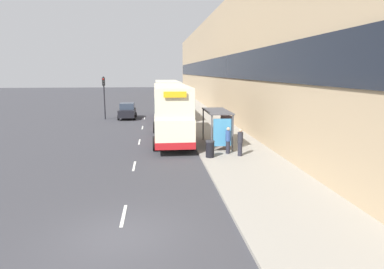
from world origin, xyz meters
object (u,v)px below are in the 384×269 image
object	(u,v)px
bus_shelter	(220,122)
traffic_light_far_kerb	(104,91)
car_0	(127,111)
litter_bin	(210,149)
double_decker_bus_near	(171,112)
pedestrian_at_shelter	(240,142)
car_1	(165,95)
double_decker_bus_ahead	(167,99)
pedestrian_1	(228,140)

from	to	relation	value
bus_shelter	traffic_light_far_kerb	world-z (taller)	traffic_light_far_kerb
car_0	litter_bin	xyz separation A→B (m)	(6.48, -19.37, -0.21)
double_decker_bus_near	pedestrian_at_shelter	xyz separation A→B (m)	(3.99, -5.86, -1.27)
car_1	bus_shelter	bearing A→B (deg)	-86.61
double_decker_bus_near	traffic_light_far_kerb	world-z (taller)	traffic_light_far_kerb
double_decker_bus_ahead	pedestrian_1	xyz separation A→B (m)	(3.24, -17.51, -1.27)
double_decker_bus_ahead	car_0	size ratio (longest dim) A/B	2.71
car_0	double_decker_bus_near	bearing A→B (deg)	108.23
pedestrian_1	litter_bin	distance (m)	1.59
double_decker_bus_near	traffic_light_far_kerb	size ratio (longest dim) A/B	2.24
pedestrian_1	bus_shelter	bearing A→B (deg)	91.96
pedestrian_at_shelter	double_decker_bus_ahead	bearing A→B (deg)	101.96
car_0	litter_bin	world-z (taller)	car_0
bus_shelter	double_decker_bus_ahead	world-z (taller)	double_decker_bus_ahead
litter_bin	pedestrian_1	bearing A→B (deg)	33.06
car_1	double_decker_bus_ahead	bearing A→B (deg)	-91.18
double_decker_bus_near	pedestrian_at_shelter	bearing A→B (deg)	-55.73
car_0	litter_bin	size ratio (longest dim) A/B	3.73
double_decker_bus_ahead	traffic_light_far_kerb	world-z (taller)	traffic_light_far_kerb
double_decker_bus_ahead	pedestrian_1	distance (m)	17.85
litter_bin	traffic_light_far_kerb	world-z (taller)	traffic_light_far_kerb
bus_shelter	double_decker_bus_ahead	xyz separation A→B (m)	(-3.16, 15.20, 0.41)
bus_shelter	pedestrian_1	world-z (taller)	bus_shelter
double_decker_bus_near	pedestrian_1	distance (m)	6.30
pedestrian_at_shelter	car_0	bearing A→B (deg)	113.59
pedestrian_1	traffic_light_far_kerb	xyz separation A→B (m)	(-10.25, 18.28, 2.21)
car_0	traffic_light_far_kerb	world-z (taller)	traffic_light_far_kerb
traffic_light_far_kerb	double_decker_bus_near	bearing A→B (deg)	-62.34
car_1	traffic_light_far_kerb	xyz separation A→B (m)	(-7.59, -27.50, 2.33)
bus_shelter	litter_bin	distance (m)	3.59
car_0	litter_bin	bearing A→B (deg)	108.49
double_decker_bus_ahead	car_1	bearing A→B (deg)	88.82
litter_bin	double_decker_bus_near	bearing A→B (deg)	109.05
double_decker_bus_ahead	car_0	distance (m)	4.86
traffic_light_far_kerb	double_decker_bus_ahead	bearing A→B (deg)	-6.25
litter_bin	traffic_light_far_kerb	size ratio (longest dim) A/B	0.22
pedestrian_1	traffic_light_far_kerb	distance (m)	21.07
pedestrian_1	double_decker_bus_near	bearing A→B (deg)	123.18
bus_shelter	double_decker_bus_near	distance (m)	4.38
pedestrian_at_shelter	litter_bin	world-z (taller)	pedestrian_at_shelter
double_decker_bus_near	litter_bin	world-z (taller)	double_decker_bus_near
double_decker_bus_near	pedestrian_1	size ratio (longest dim) A/B	6.28
car_1	double_decker_bus_near	bearing A→B (deg)	-91.02
double_decker_bus_ahead	car_1	world-z (taller)	double_decker_bus_ahead
car_0	pedestrian_1	xyz separation A→B (m)	(7.78, -18.52, 0.14)
bus_shelter	car_1	xyz separation A→B (m)	(-2.58, 43.47, -0.98)
bus_shelter	pedestrian_at_shelter	size ratio (longest dim) A/B	2.45
pedestrian_1	car_0	bearing A→B (deg)	112.78
bus_shelter	pedestrian_at_shelter	xyz separation A→B (m)	(0.70, -3.01, -0.86)
car_0	pedestrian_at_shelter	bearing A→B (deg)	113.59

